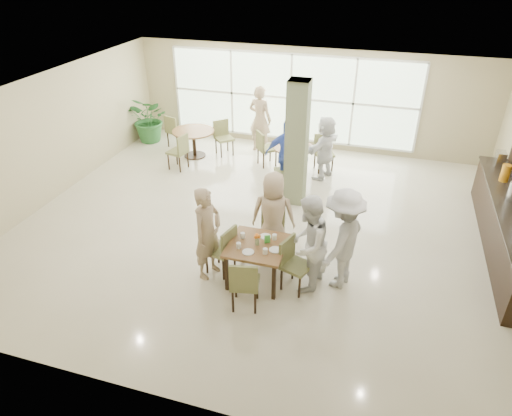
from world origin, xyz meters
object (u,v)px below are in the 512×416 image
(teen_left, at_px, (208,233))
(adult_standing, at_px, (260,119))
(teen_far, at_px, (273,215))
(teen_standing, at_px, (342,239))
(round_table_right, at_px, (293,154))
(adult_b, at_px, (325,148))
(adult_a, at_px, (287,156))
(round_table_left, at_px, (194,136))
(buffet_counter, at_px, (508,224))
(teen_right, at_px, (308,244))
(potted_plant, at_px, (150,119))
(main_table, at_px, (257,249))

(teen_left, distance_m, adult_standing, 5.70)
(teen_far, bearing_deg, teen_standing, 149.72)
(round_table_right, bearing_deg, adult_b, 2.94)
(adult_a, bearing_deg, round_table_left, 153.76)
(buffet_counter, bearing_deg, teen_far, -161.25)
(teen_right, height_order, teen_standing, teen_standing)
(round_table_right, distance_m, adult_b, 0.82)
(round_table_right, bearing_deg, round_table_left, 173.51)
(teen_left, relative_size, teen_standing, 0.94)
(potted_plant, height_order, adult_b, adult_b)
(main_table, relative_size, adult_b, 0.61)
(main_table, relative_size, adult_standing, 0.52)
(buffet_counter, distance_m, adult_standing, 6.75)
(round_table_right, xyz_separation_m, teen_far, (0.41, -3.50, 0.29))
(adult_standing, bearing_deg, potted_plant, 17.53)
(main_table, distance_m, adult_b, 4.43)
(teen_right, bearing_deg, main_table, -75.97)
(round_table_right, bearing_deg, main_table, -85.33)
(main_table, height_order, teen_far, teen_far)
(potted_plant, bearing_deg, teen_left, -53.35)
(round_table_left, distance_m, round_table_right, 2.90)
(adult_a, relative_size, adult_b, 1.09)
(main_table, relative_size, adult_a, 0.56)
(potted_plant, xyz_separation_m, adult_a, (4.56, -1.83, 0.19))
(main_table, height_order, buffet_counter, buffet_counter)
(potted_plant, xyz_separation_m, teen_standing, (6.28, -5.00, 0.23))
(teen_right, relative_size, teen_standing, 0.96)
(round_table_left, xyz_separation_m, teen_standing, (4.62, -4.37, 0.33))
(main_table, bearing_deg, teen_right, 5.25)
(buffet_counter, height_order, adult_standing, buffet_counter)
(potted_plant, bearing_deg, round_table_right, -11.93)
(adult_a, height_order, adult_standing, adult_standing)
(round_table_right, relative_size, adult_a, 0.58)
(adult_a, bearing_deg, potted_plant, 154.32)
(round_table_right, distance_m, teen_left, 4.49)
(adult_b, bearing_deg, main_table, 17.05)
(round_table_left, relative_size, teen_far, 0.68)
(teen_right, xyz_separation_m, adult_standing, (-2.45, 5.49, 0.06))
(main_table, bearing_deg, teen_left, -174.60)
(buffet_counter, height_order, teen_right, buffet_counter)
(round_table_right, xyz_separation_m, buffet_counter, (4.65, -2.06, -0.00))
(buffet_counter, height_order, adult_b, buffet_counter)
(teen_far, xyz_separation_m, teen_right, (0.80, -0.79, 0.03))
(round_table_left, xyz_separation_m, adult_standing, (1.64, 0.88, 0.36))
(buffet_counter, distance_m, adult_a, 4.79)
(round_table_left, distance_m, teen_right, 6.17)
(teen_right, distance_m, adult_standing, 6.01)
(round_table_left, bearing_deg, adult_standing, 28.19)
(round_table_right, bearing_deg, teen_right, -74.24)
(main_table, distance_m, adult_standing, 5.80)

